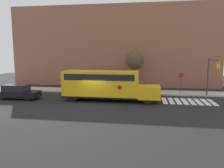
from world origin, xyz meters
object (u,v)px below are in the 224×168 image
object	(u,v)px
traffic_light	(211,71)
school_bus	(105,84)
parked_car	(18,92)
tree_near_sidewalk	(135,60)
stop_sign	(181,80)

from	to	relation	value
traffic_light	school_bus	bearing A→B (deg)	-165.41
parked_car	tree_near_sidewalk	world-z (taller)	tree_near_sidewalk
school_bus	traffic_light	bearing A→B (deg)	14.59
school_bus	parked_car	bearing A→B (deg)	-176.58
parked_car	traffic_light	xyz separation A→B (m)	(21.39, 3.58, 2.32)
tree_near_sidewalk	traffic_light	bearing A→B (deg)	-29.75
traffic_light	stop_sign	bearing A→B (deg)	148.00
parked_car	traffic_light	distance (m)	21.81
parked_car	tree_near_sidewalk	bearing A→B (deg)	34.53
traffic_light	tree_near_sidewalk	bearing A→B (deg)	150.25
school_bus	tree_near_sidewalk	xyz separation A→B (m)	(2.67, 8.05, 2.26)
school_bus	stop_sign	size ratio (longest dim) A/B	3.79
parked_car	stop_sign	size ratio (longest dim) A/B	1.72
school_bus	tree_near_sidewalk	world-z (taller)	tree_near_sidewalk
school_bus	tree_near_sidewalk	size ratio (longest dim) A/B	1.90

